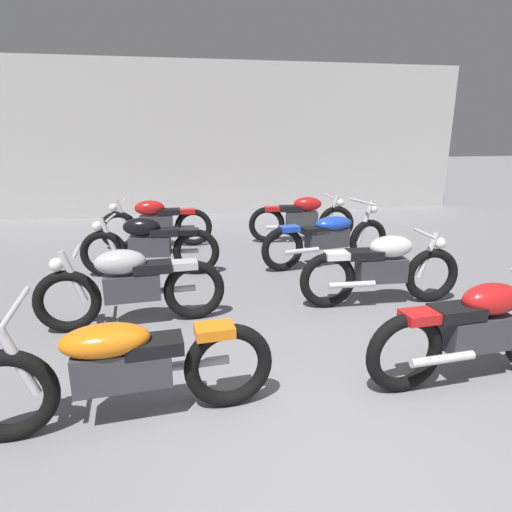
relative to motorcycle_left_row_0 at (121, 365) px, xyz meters
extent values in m
plane|color=gray|center=(1.36, -0.74, -0.45)|extent=(60.00, 60.00, 0.00)
cube|color=#BCBAB7|center=(1.36, 8.19, 1.35)|extent=(12.72, 0.24, 3.60)
torus|color=black|center=(-0.73, -0.06, -0.12)|extent=(0.68, 0.16, 0.67)
torus|color=black|center=(0.76, 0.06, -0.12)|extent=(0.68, 0.16, 0.67)
cylinder|color=silver|center=(-0.65, -0.05, 0.19)|extent=(0.28, 0.09, 0.66)
cube|color=#38383D|center=(0.01, 0.00, -0.02)|extent=(0.68, 0.29, 0.28)
ellipsoid|color=orange|center=(-0.09, -0.01, 0.20)|extent=(0.62, 0.37, 0.22)
cube|color=black|center=(0.23, 0.02, 0.12)|extent=(0.42, 0.27, 0.10)
cube|color=orange|center=(0.66, 0.05, 0.18)|extent=(0.29, 0.22, 0.08)
cylinder|color=silver|center=(-0.59, -0.05, 0.50)|extent=(0.09, 0.68, 0.04)
cylinder|color=silver|center=(0.50, 0.17, -0.14)|extent=(0.55, 0.11, 0.07)
torus|color=black|center=(-0.71, 1.62, -0.12)|extent=(0.68, 0.16, 0.67)
torus|color=black|center=(0.59, 1.72, -0.12)|extent=(0.68, 0.16, 0.67)
cylinder|color=silver|center=(-0.63, 1.63, 0.14)|extent=(0.25, 0.09, 0.56)
cube|color=#38383D|center=(-0.06, 1.67, -0.02)|extent=(0.59, 0.28, 0.28)
ellipsoid|color=#B7B7BC|center=(-0.16, 1.66, 0.26)|extent=(0.54, 0.32, 0.26)
cube|color=black|center=(0.16, 1.69, 0.18)|extent=(0.42, 0.27, 0.10)
cube|color=#B7B7BC|center=(0.49, 1.71, 0.18)|extent=(0.29, 0.22, 0.08)
cylinder|color=silver|center=(-0.57, 1.63, 0.40)|extent=(0.07, 0.48, 0.04)
sphere|color=white|center=(-0.77, 1.62, 0.28)|extent=(0.14, 0.14, 0.14)
cylinder|color=silver|center=(0.33, 1.83, -0.14)|extent=(0.55, 0.11, 0.07)
torus|color=black|center=(-0.60, 3.44, -0.12)|extent=(0.68, 0.18, 0.67)
torus|color=black|center=(0.69, 3.31, -0.12)|extent=(0.68, 0.18, 0.67)
cylinder|color=silver|center=(-0.52, 3.43, 0.14)|extent=(0.25, 0.09, 0.56)
cube|color=#38383D|center=(0.04, 3.37, -0.02)|extent=(0.59, 0.30, 0.28)
ellipsoid|color=black|center=(-0.06, 3.38, 0.26)|extent=(0.55, 0.33, 0.26)
cube|color=black|center=(0.26, 3.35, 0.18)|extent=(0.42, 0.28, 0.10)
cube|color=black|center=(0.59, 3.32, 0.18)|extent=(0.30, 0.23, 0.08)
cylinder|color=silver|center=(-0.46, 3.42, 0.40)|extent=(0.08, 0.48, 0.04)
sphere|color=white|center=(-0.66, 3.44, 0.28)|extent=(0.14, 0.14, 0.14)
cylinder|color=silver|center=(0.46, 3.46, -0.14)|extent=(0.55, 0.12, 0.07)
torus|color=black|center=(-0.57, 4.98, -0.12)|extent=(0.67, 0.11, 0.67)
torus|color=black|center=(0.73, 4.97, -0.12)|extent=(0.67, 0.11, 0.67)
cylinder|color=silver|center=(-0.49, 4.98, 0.14)|extent=(0.24, 0.07, 0.56)
cube|color=#38383D|center=(0.08, 4.97, -0.02)|extent=(0.57, 0.24, 0.28)
ellipsoid|color=red|center=(-0.02, 4.98, 0.26)|extent=(0.52, 0.28, 0.26)
cube|color=black|center=(0.30, 4.97, 0.18)|extent=(0.40, 0.24, 0.10)
cube|color=red|center=(0.63, 4.97, 0.18)|extent=(0.28, 0.20, 0.08)
cylinder|color=silver|center=(-0.43, 4.98, 0.40)|extent=(0.04, 0.48, 0.04)
sphere|color=white|center=(-0.63, 4.98, 0.28)|extent=(0.14, 0.14, 0.14)
cylinder|color=silver|center=(0.48, 5.10, -0.14)|extent=(0.55, 0.07, 0.07)
torus|color=black|center=(2.15, 0.00, -0.12)|extent=(0.68, 0.16, 0.67)
cube|color=#38383D|center=(2.80, 0.05, -0.02)|extent=(0.59, 0.28, 0.28)
ellipsoid|color=red|center=(2.90, 0.05, 0.26)|extent=(0.54, 0.32, 0.26)
cube|color=black|center=(2.58, 0.03, 0.18)|extent=(0.42, 0.27, 0.10)
cube|color=red|center=(2.25, 0.01, 0.18)|extent=(0.29, 0.22, 0.08)
cylinder|color=silver|center=(2.41, -0.11, -0.14)|extent=(0.55, 0.11, 0.07)
torus|color=black|center=(3.44, 1.71, -0.12)|extent=(0.67, 0.14, 0.67)
torus|color=black|center=(2.14, 1.77, -0.12)|extent=(0.67, 0.14, 0.67)
cylinder|color=silver|center=(3.36, 1.72, 0.14)|extent=(0.25, 0.08, 0.56)
cube|color=#38383D|center=(2.79, 1.74, -0.02)|extent=(0.58, 0.26, 0.28)
ellipsoid|color=white|center=(2.89, 1.74, 0.26)|extent=(0.53, 0.30, 0.26)
cube|color=black|center=(2.57, 1.75, 0.18)|extent=(0.41, 0.26, 0.10)
cube|color=white|center=(2.24, 1.76, 0.18)|extent=(0.29, 0.21, 0.08)
cylinder|color=silver|center=(3.30, 1.72, 0.40)|extent=(0.06, 0.48, 0.04)
sphere|color=white|center=(3.50, 1.71, 0.28)|extent=(0.14, 0.14, 0.14)
cylinder|color=silver|center=(2.38, 1.63, -0.14)|extent=(0.55, 0.09, 0.07)
torus|color=black|center=(3.42, 3.50, -0.12)|extent=(0.68, 0.23, 0.67)
torus|color=black|center=(1.95, 3.22, -0.12)|extent=(0.68, 0.23, 0.67)
cylinder|color=silver|center=(3.35, 3.49, 0.19)|extent=(0.28, 0.12, 0.66)
cube|color=#38383D|center=(2.69, 3.36, -0.02)|extent=(0.69, 0.36, 0.28)
ellipsoid|color=blue|center=(2.79, 3.38, 0.20)|extent=(0.65, 0.43, 0.22)
cube|color=black|center=(2.47, 3.32, 0.12)|extent=(0.44, 0.31, 0.10)
cube|color=blue|center=(2.05, 3.24, 0.18)|extent=(0.31, 0.25, 0.08)
cylinder|color=silver|center=(3.29, 3.47, 0.50)|extent=(0.16, 0.67, 0.04)
sphere|color=white|center=(3.48, 3.51, 0.38)|extent=(0.14, 0.14, 0.14)
cylinder|color=silver|center=(2.22, 3.14, -0.14)|extent=(0.55, 0.17, 0.07)
torus|color=black|center=(3.37, 4.80, -0.12)|extent=(0.68, 0.19, 0.67)
torus|color=black|center=(2.08, 4.96, -0.12)|extent=(0.68, 0.19, 0.67)
cylinder|color=silver|center=(3.29, 4.81, 0.14)|extent=(0.25, 0.10, 0.56)
cube|color=#38383D|center=(2.72, 4.88, -0.02)|extent=(0.60, 0.31, 0.28)
ellipsoid|color=red|center=(2.82, 4.86, 0.26)|extent=(0.55, 0.34, 0.26)
cube|color=black|center=(2.51, 4.90, 0.18)|extent=(0.43, 0.29, 0.10)
cube|color=red|center=(2.18, 4.95, 0.18)|extent=(0.30, 0.23, 0.08)
cylinder|color=silver|center=(3.23, 4.81, 0.40)|extent=(0.10, 0.48, 0.04)
sphere|color=white|center=(3.43, 4.79, 0.28)|extent=(0.14, 0.14, 0.14)
cylinder|color=silver|center=(2.31, 4.80, -0.14)|extent=(0.55, 0.14, 0.07)
camera|label=1|loc=(0.43, -2.84, 1.57)|focal=30.75mm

